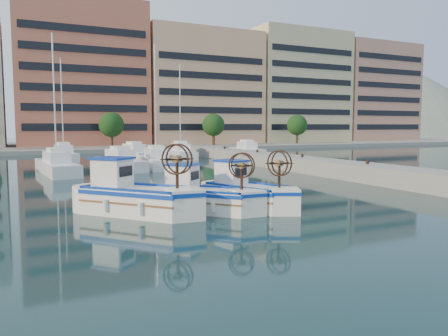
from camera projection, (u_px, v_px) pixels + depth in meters
ground at (250, 209)px, 20.75m from camera, size 300.00×300.00×0.00m
quay at (348, 170)px, 33.44m from camera, size 3.00×60.00×1.20m
waterfront at (127, 88)px, 82.11m from camera, size 180.00×40.00×25.60m
hill_east at (419, 136)px, 179.51m from camera, size 160.00×160.00×50.00m
yacht_marina at (91, 160)px, 44.23m from camera, size 39.22×22.50×11.50m
fishing_boat_a at (135, 195)px, 19.49m from camera, size 4.78×5.08×3.21m
fishing_boat_b at (203, 195)px, 20.12m from camera, size 4.22×4.35×2.78m
fishing_boat_c at (247, 191)px, 21.20m from camera, size 3.23×4.74×2.86m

